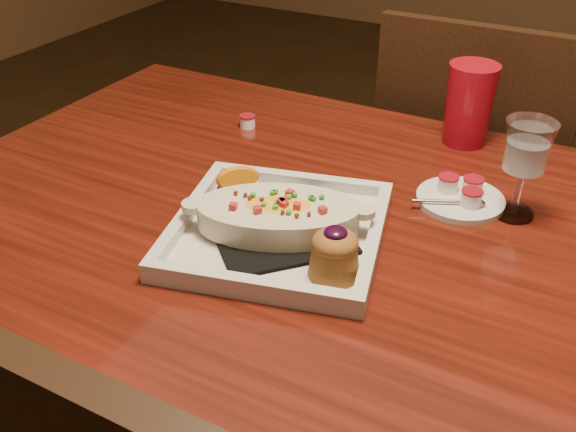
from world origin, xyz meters
The scene contains 7 objects.
table centered at (0.00, 0.00, 0.65)m, with size 1.50×0.90×0.75m.
chair_far centered at (0.00, 0.63, 0.51)m, with size 0.42×0.42×0.93m.
plate centered at (-0.12, -0.06, 0.78)m, with size 0.35×0.35×0.08m.
goblet centered at (0.15, 0.17, 0.86)m, with size 0.07×0.07×0.15m.
saucer centered at (0.07, 0.16, 0.76)m, with size 0.14×0.14×0.09m.
creamer_loose centered at (-0.37, 0.25, 0.76)m, with size 0.03×0.03×0.02m.
red_tumbler centered at (0.02, 0.38, 0.82)m, with size 0.09×0.09×0.15m, color #AB0C1C.
Camera 1 is at (0.24, -0.72, 1.28)m, focal length 40.00 mm.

